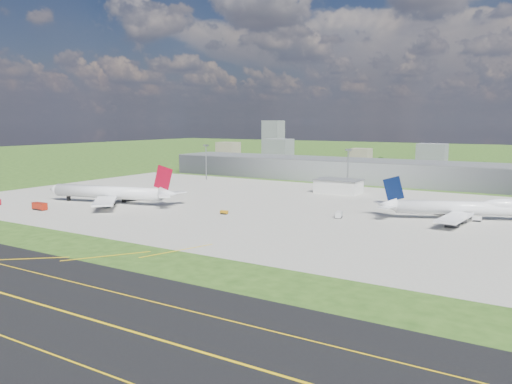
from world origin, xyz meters
The scene contains 21 objects.
ground centered at (0.00, 150.00, 0.00)m, with size 1400.00×1400.00×0.00m, color #2B4D18.
apron centered at (10.00, 40.00, 0.04)m, with size 360.00×190.00×0.08m, color #99968B.
terminal centered at (0.00, 165.00, 7.50)m, with size 300.00×42.00×15.00m, color gray.
ops_building centered at (10.00, 100.00, 4.00)m, with size 26.00×16.00×8.00m, color silver.
mast_west centered at (-100.00, 115.00, 17.71)m, with size 3.50×2.00×25.90m.
mast_center centered at (10.00, 115.00, 17.71)m, with size 3.50×2.00×25.90m.
airliner_red_twin centered at (-76.69, 2.06, 5.65)m, with size 76.66×58.86×21.22m.
airliner_blue_quad centered at (89.07, 51.21, 5.28)m, with size 68.94×52.37×19.01m.
fire_truck centered at (-92.38, -29.98, 1.81)m, with size 8.26×3.34×3.64m.
tug_yellow centered at (-9.28, 7.24, 0.91)m, with size 3.74×2.52×1.74m.
van_white_near centered at (39.72, 26.37, 1.40)m, with size 3.69×5.98×2.80m.
van_white_far centered at (93.54, 49.27, 1.08)m, with size 4.30×2.81×2.11m.
bldg_far_w centered at (-220.00, 320.00, 9.00)m, with size 24.00×20.00×18.00m, color gray.
bldg_w centered at (-140.00, 300.00, 12.00)m, with size 28.00×22.00×24.00m, color slate.
bldg_cw centered at (-60.00, 340.00, 7.00)m, with size 20.00×18.00×14.00m, color gray.
bldg_c centered at (20.00, 310.00, 11.00)m, with size 26.00×20.00×22.00m, color slate.
bldg_tall_w centered at (-180.00, 360.00, 22.00)m, with size 22.00×20.00×44.00m, color slate.
tree_far_w centered at (-200.00, 270.00, 5.18)m, with size 7.20×7.20×8.80m.
tree_w centered at (-110.00, 265.00, 4.86)m, with size 6.75×6.75×8.25m.
tree_c centered at (-20.00, 280.00, 5.84)m, with size 8.10×8.10×9.90m.
tree_e centered at (70.00, 275.00, 5.51)m, with size 7.65×7.65×9.35m.
Camera 1 is at (120.99, -180.02, 42.74)m, focal length 35.00 mm.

